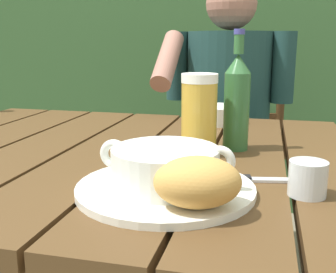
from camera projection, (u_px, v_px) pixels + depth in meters
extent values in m
cube|color=#4F361C|center=(43.00, 152.00, 0.99)|extent=(0.15, 0.94, 0.04)
cube|color=#4F361C|center=(106.00, 156.00, 0.95)|extent=(0.15, 0.94, 0.04)
cube|color=#4F361C|center=(174.00, 161.00, 0.91)|extent=(0.15, 0.94, 0.04)
cube|color=#4F361C|center=(247.00, 166.00, 0.88)|extent=(0.15, 0.94, 0.04)
cube|color=#4F361C|center=(327.00, 172.00, 0.84)|extent=(0.15, 0.94, 0.04)
cube|color=#4F361C|center=(203.00, 141.00, 1.34)|extent=(1.40, 0.03, 0.08)
cube|color=#4F361C|center=(23.00, 209.00, 1.56)|extent=(0.06, 0.06, 0.69)
cube|color=#33572E|center=(236.00, 57.00, 2.53)|extent=(4.08, 0.60, 1.73)
cylinder|color=#4C3823|center=(77.00, 88.00, 2.99)|extent=(0.10, 0.10, 1.26)
cylinder|color=#4C3823|center=(244.00, 82.00, 2.70)|extent=(0.10, 0.10, 1.40)
cylinder|color=#482D16|center=(276.00, 235.00, 1.59)|extent=(0.04, 0.04, 0.47)
cylinder|color=#482D16|center=(171.00, 224.00, 1.68)|extent=(0.04, 0.04, 0.47)
cylinder|color=#482D16|center=(274.00, 199.00, 1.94)|extent=(0.04, 0.04, 0.47)
cylinder|color=#482D16|center=(188.00, 192.00, 2.04)|extent=(0.04, 0.04, 0.47)
cube|color=#482D16|center=(228.00, 158.00, 1.76)|extent=(0.45, 0.41, 0.02)
cylinder|color=#482D16|center=(280.00, 103.00, 1.84)|extent=(0.04, 0.04, 0.45)
cylinder|color=#482D16|center=(189.00, 100.00, 1.93)|extent=(0.04, 0.04, 0.45)
cube|color=#482D16|center=(233.00, 116.00, 1.90)|extent=(0.42, 0.02, 0.04)
cube|color=#482D16|center=(234.00, 92.00, 1.87)|extent=(0.42, 0.02, 0.04)
cube|color=#482D16|center=(235.00, 67.00, 1.85)|extent=(0.42, 0.02, 0.04)
cylinder|color=#1C3D3A|center=(242.00, 247.00, 1.51)|extent=(0.11, 0.11, 0.45)
cylinder|color=#1C3D3A|center=(246.00, 165.00, 1.54)|extent=(0.13, 0.40, 0.13)
cylinder|color=#1C3D3A|center=(196.00, 242.00, 1.55)|extent=(0.11, 0.11, 0.45)
cylinder|color=#1C3D3A|center=(202.00, 162.00, 1.58)|extent=(0.13, 0.40, 0.13)
cylinder|color=#1C3D3A|center=(228.00, 96.00, 1.60)|extent=(0.32, 0.32, 0.49)
sphere|color=#9D6958|center=(231.00, 4.00, 1.52)|extent=(0.19, 0.19, 0.19)
cylinder|color=#1C3D3A|center=(283.00, 68.00, 1.51)|extent=(0.08, 0.08, 0.26)
cylinder|color=#1C3D3A|center=(177.00, 66.00, 1.60)|extent=(0.08, 0.08, 0.26)
cylinder|color=#9D6958|center=(168.00, 60.00, 1.44)|extent=(0.07, 0.25, 0.21)
cylinder|color=white|center=(165.00, 188.00, 0.68)|extent=(0.29, 0.29, 0.01)
cylinder|color=white|center=(165.00, 167.00, 0.67)|extent=(0.18, 0.18, 0.06)
cylinder|color=#B35C1F|center=(165.00, 158.00, 0.67)|extent=(0.15, 0.15, 0.01)
torus|color=white|center=(114.00, 154.00, 0.69)|extent=(0.05, 0.01, 0.05)
torus|color=white|center=(220.00, 161.00, 0.64)|extent=(0.05, 0.01, 0.05)
ellipsoid|color=gold|center=(198.00, 182.00, 0.58)|extent=(0.15, 0.12, 0.07)
cylinder|color=gold|center=(199.00, 119.00, 0.89)|extent=(0.08, 0.08, 0.16)
cylinder|color=white|center=(200.00, 78.00, 0.87)|extent=(0.08, 0.08, 0.02)
cylinder|color=#306232|center=(236.00, 112.00, 0.93)|extent=(0.06, 0.06, 0.17)
cone|color=#306232|center=(238.00, 64.00, 0.90)|extent=(0.06, 0.06, 0.04)
cylinder|color=#306232|center=(239.00, 44.00, 0.89)|extent=(0.02, 0.02, 0.04)
cylinder|color=#3F4090|center=(239.00, 32.00, 0.89)|extent=(0.02, 0.02, 0.01)
cylinder|color=silver|center=(308.00, 178.00, 0.66)|extent=(0.06, 0.06, 0.06)
cube|color=silver|center=(270.00, 180.00, 0.73)|extent=(0.13, 0.04, 0.00)
cube|color=black|center=(231.00, 178.00, 0.73)|extent=(0.07, 0.03, 0.01)
cylinder|color=white|center=(216.00, 115.00, 1.24)|extent=(0.14, 0.14, 0.05)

